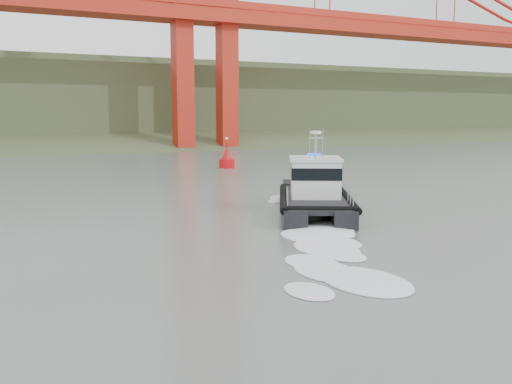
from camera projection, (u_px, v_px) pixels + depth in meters
ground at (401, 282)px, 20.94m from camera, size 400.00×400.00×0.00m
headlands at (36, 109)px, 131.18m from camera, size 500.00×105.36×27.12m
patrol_boat at (315, 192)px, 35.32m from camera, size 8.67×11.37×5.25m
nav_buoy at (227, 159)px, 64.49m from camera, size 1.76×1.76×3.67m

